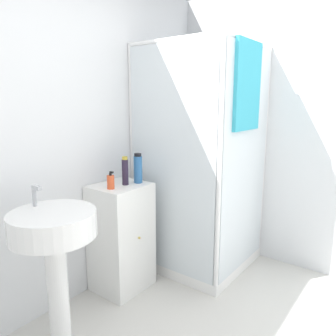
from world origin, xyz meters
TOP-DOWN VIEW (x-y plane):
  - wall_back at (0.00, 1.70)m, footprint 6.40×0.06m
  - shower_enclosure at (1.16, 1.13)m, footprint 0.90×0.93m
  - vanity_cabinet at (0.45, 1.48)m, footprint 0.43×0.40m
  - sink at (-0.28, 1.29)m, footprint 0.50×0.50m
  - soap_dispenser at (0.32, 1.44)m, footprint 0.05×0.06m
  - shampoo_bottle_tall_black at (0.48, 1.44)m, footprint 0.05×0.05m
  - shampoo_bottle_blue at (0.59, 1.40)m, footprint 0.07×0.07m

SIDE VIEW (x-z plane):
  - vanity_cabinet at x=0.45m, z-range 0.00..0.87m
  - shower_enclosure at x=1.16m, z-range -0.43..1.55m
  - sink at x=-0.28m, z-range 0.20..1.23m
  - soap_dispenser at x=0.32m, z-range 0.86..0.99m
  - shampoo_bottle_tall_black at x=0.48m, z-range 0.87..1.09m
  - shampoo_bottle_blue at x=0.59m, z-range 0.87..1.11m
  - wall_back at x=0.00m, z-range 0.00..2.50m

